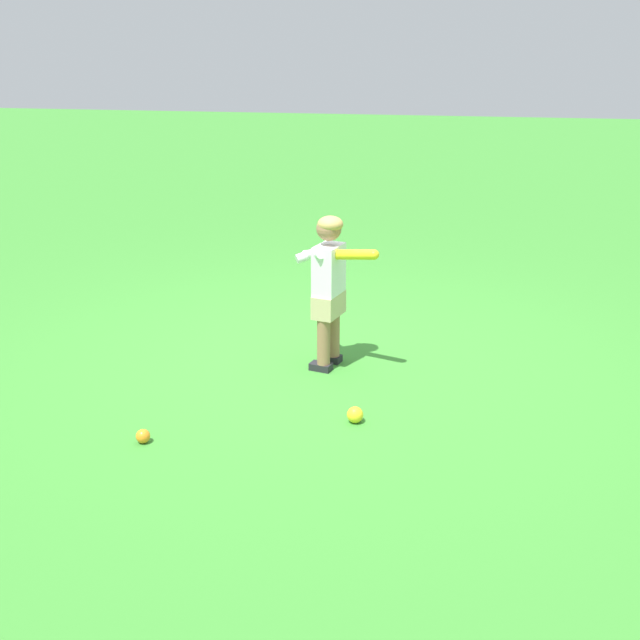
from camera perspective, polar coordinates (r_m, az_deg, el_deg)
ground_plane at (r=5.83m, az=-0.11°, el=-2.60°), size 40.00×40.00×0.00m
child_batter at (r=5.43m, az=0.65°, el=3.01°), size 0.60×0.35×1.08m
play_ball_near_batter at (r=4.72m, az=-12.54°, el=-8.11°), size 0.08×0.08×0.08m
play_ball_center_lawn at (r=4.84m, az=2.52°, el=-6.78°), size 0.10×0.10×0.10m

